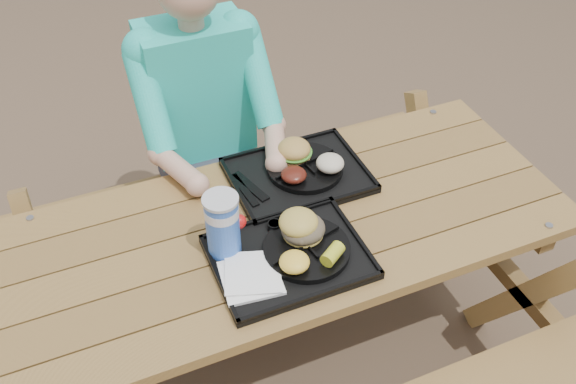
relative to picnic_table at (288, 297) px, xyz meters
name	(u,v)px	position (x,y,z in m)	size (l,w,h in m)	color
ground	(288,357)	(0.00, 0.00, -0.38)	(60.00, 60.00, 0.00)	#999999
picnic_table	(288,297)	(0.00, 0.00, 0.00)	(1.80, 1.49, 0.75)	#999999
tray_near	(289,258)	(-0.06, -0.15, 0.39)	(0.45, 0.35, 0.02)	black
tray_far	(298,176)	(0.11, 0.18, 0.39)	(0.45, 0.35, 0.02)	black
plate_near	(307,249)	(0.00, -0.15, 0.41)	(0.26, 0.26, 0.02)	black
plate_far	(305,168)	(0.14, 0.19, 0.41)	(0.26, 0.26, 0.02)	black
napkin_stack	(251,277)	(-0.20, -0.19, 0.40)	(0.17, 0.17, 0.02)	white
soda_cup	(223,226)	(-0.23, -0.05, 0.49)	(0.10, 0.10, 0.20)	blue
condiment_bbq	(274,226)	(-0.06, -0.03, 0.41)	(0.04, 0.04, 0.03)	#320905
condiment_mustard	(293,216)	(0.01, -0.01, 0.41)	(0.05, 0.05, 0.03)	#F7A71B
sandwich	(303,219)	(0.01, -0.10, 0.48)	(0.12, 0.12, 0.13)	gold
mac_cheese	(294,262)	(-0.07, -0.21, 0.44)	(0.09, 0.09, 0.04)	yellow
corn_cob	(333,254)	(0.04, -0.23, 0.44)	(0.07, 0.07, 0.04)	yellow
cutlery_far	(250,186)	(-0.06, 0.18, 0.40)	(0.03, 0.17, 0.01)	black
burger	(294,145)	(0.13, 0.25, 0.47)	(0.12, 0.12, 0.10)	#B88B41
baked_beans	(294,175)	(0.08, 0.14, 0.43)	(0.09, 0.09, 0.04)	#531910
potato_salad	(330,163)	(0.21, 0.14, 0.44)	(0.09, 0.09, 0.05)	beige
diner	(204,140)	(-0.08, 0.65, 0.27)	(0.48, 0.84, 1.28)	teal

